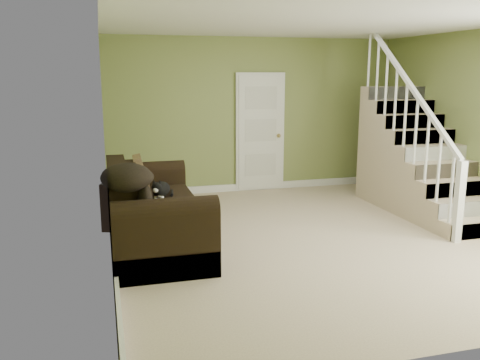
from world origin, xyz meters
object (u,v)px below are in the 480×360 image
banana (175,207)px  cat (162,190)px  sofa (151,215)px  side_table (126,204)px

banana → cat: bearing=99.6°
sofa → side_table: sofa is taller
cat → banana: cat is taller
cat → banana: (0.08, -0.59, -0.07)m
cat → side_table: bearing=147.4°
cat → banana: size_ratio=2.76×
sofa → banana: 0.50m
cat → banana: 0.60m
sofa → banana: (0.24, -0.39, 0.18)m
side_table → banana: 1.30m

